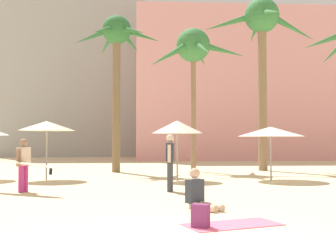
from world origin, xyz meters
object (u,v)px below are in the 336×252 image
cafe_umbrella_2 (47,126)px  person_mid_center (170,160)px  palm_tree_left (117,46)px  person_near_left (199,195)px  cafe_umbrella_0 (271,132)px  palm_tree_far_left (193,51)px  backpack (201,217)px  cafe_umbrella_4 (177,127)px  palm_tree_right (262,31)px  person_far_right (22,163)px  beach_towel (233,225)px

cafe_umbrella_2 → person_mid_center: 6.38m
palm_tree_left → person_near_left: 13.61m
cafe_umbrella_0 → person_mid_center: size_ratio=1.50×
palm_tree_far_left → palm_tree_left: (-3.91, -0.41, 0.08)m
cafe_umbrella_0 → backpack: size_ratio=6.22×
palm_tree_left → cafe_umbrella_4: bearing=-61.5°
palm_tree_left → cafe_umbrella_4: (2.66, -4.90, -4.22)m
palm_tree_right → cafe_umbrella_0: 7.97m
backpack → person_far_right: (-4.62, 5.52, 0.69)m
backpack → person_far_right: bearing=67.0°
person_far_right → person_near_left: 5.94m
palm_tree_left → cafe_umbrella_0: bearing=-37.8°
person_far_right → person_mid_center: size_ratio=1.58×
palm_tree_far_left → person_far_right: size_ratio=2.70×
cafe_umbrella_2 → beach_towel: (5.46, -9.50, -2.13)m
person_mid_center → person_near_left: bearing=107.3°
palm_tree_left → cafe_umbrella_4: size_ratio=3.36×
cafe_umbrella_4 → backpack: (-0.30, -9.19, -1.89)m
palm_tree_right → person_near_left: size_ratio=9.42×
palm_tree_left → person_far_right: (-2.25, -8.57, -5.42)m
person_mid_center → palm_tree_right: bearing=-110.8°
palm_tree_right → cafe_umbrella_0: (-1.26, -5.65, -5.48)m
palm_tree_right → beach_towel: palm_tree_right is taller
cafe_umbrella_0 → cafe_umbrella_4: 3.69m
cafe_umbrella_0 → backpack: bearing=-113.5°
cafe_umbrella_0 → person_near_left: size_ratio=2.70×
palm_tree_far_left → person_mid_center: bearing=-101.0°
cafe_umbrella_0 → person_mid_center: bearing=-139.2°
palm_tree_left → beach_towel: 15.49m
palm_tree_left → person_mid_center: size_ratio=4.53×
cafe_umbrella_4 → cafe_umbrella_0: bearing=-0.5°
cafe_umbrella_4 → person_far_right: size_ratio=0.86×
palm_tree_left → beach_towel: (2.99, -13.83, -6.30)m
cafe_umbrella_2 → backpack: size_ratio=5.56×
cafe_umbrella_4 → palm_tree_right: bearing=48.7°
cafe_umbrella_4 → person_near_left: size_ratio=2.42×
palm_tree_far_left → cafe_umbrella_0: (2.44, -5.35, -4.32)m
palm_tree_right → cafe_umbrella_4: (-4.94, -5.62, -5.30)m
cafe_umbrella_0 → person_near_left: cafe_umbrella_0 is taller
cafe_umbrella_2 → backpack: (4.85, -9.76, -1.94)m
cafe_umbrella_0 → palm_tree_far_left: bearing=114.5°
cafe_umbrella_2 → person_mid_center: cafe_umbrella_2 is taller
palm_tree_left → palm_tree_right: bearing=5.4°
cafe_umbrella_4 → person_near_left: bearing=-90.3°
cafe_umbrella_4 → beach_towel: (0.32, -8.93, -2.08)m
beach_towel → palm_tree_right: bearing=72.4°
backpack → beach_towel: bearing=-40.0°
backpack → person_mid_center: size_ratio=0.24×
palm_tree_far_left → palm_tree_right: size_ratio=0.81×
palm_tree_left → cafe_umbrella_2: bearing=-119.8°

